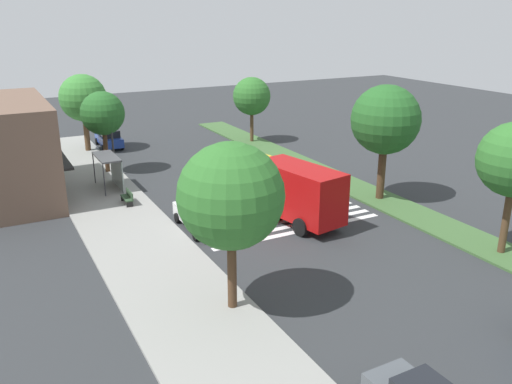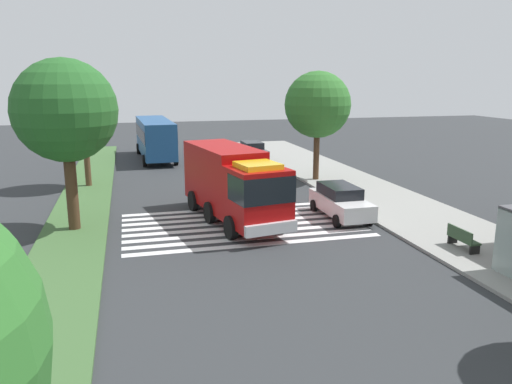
{
  "view_description": "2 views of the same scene",
  "coord_description": "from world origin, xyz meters",
  "px_view_note": "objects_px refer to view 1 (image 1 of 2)",
  "views": [
    {
      "loc": [
        -27.35,
        16.24,
        12.59
      ],
      "look_at": [
        0.88,
        1.35,
        1.73
      ],
      "focal_mm": 37.39,
      "sensor_mm": 36.0,
      "label": 1
    },
    {
      "loc": [
        24.11,
        -5.29,
        7.14
      ],
      "look_at": [
        1.21,
        0.6,
        1.73
      ],
      "focal_mm": 35.16,
      "sensor_mm": 36.0,
      "label": 2
    }
  ],
  "objects_px": {
    "parked_car_mid": "(200,216)",
    "sidewalk_tree_west": "(103,114)",
    "sidewalk_tree_far_west": "(231,196)",
    "fire_truck": "(284,187)",
    "bench_near_shelter": "(128,197)",
    "median_tree_center": "(252,96)",
    "bus_stop_shelter": "(112,165)",
    "parked_car_east": "(109,138)",
    "median_tree_west": "(386,120)",
    "street_lamp": "(112,132)",
    "sidewalk_tree_center": "(83,98)"
  },
  "relations": [
    {
      "from": "sidewalk_tree_center",
      "to": "median_tree_west",
      "type": "xyz_separation_m",
      "value": [
        -23.47,
        -15.39,
        0.62
      ]
    },
    {
      "from": "sidewalk_tree_far_west",
      "to": "sidewalk_tree_west",
      "type": "height_order",
      "value": "sidewalk_tree_far_west"
    },
    {
      "from": "parked_car_east",
      "to": "median_tree_west",
      "type": "xyz_separation_m",
      "value": [
        -24.3,
        -13.19,
        4.74
      ]
    },
    {
      "from": "fire_truck",
      "to": "bus_stop_shelter",
      "type": "distance_m",
      "value": 13.61
    },
    {
      "from": "fire_truck",
      "to": "parked_car_mid",
      "type": "distance_m",
      "value": 5.66
    },
    {
      "from": "sidewalk_tree_center",
      "to": "median_tree_center",
      "type": "relative_size",
      "value": 1.11
    },
    {
      "from": "sidewalk_tree_west",
      "to": "bus_stop_shelter",
      "type": "bearing_deg",
      "value": 172.28
    },
    {
      "from": "parked_car_mid",
      "to": "parked_car_east",
      "type": "distance_m",
      "value": 23.39
    },
    {
      "from": "parked_car_east",
      "to": "sidewalk_tree_far_west",
      "type": "relative_size",
      "value": 0.64
    },
    {
      "from": "fire_truck",
      "to": "sidewalk_tree_far_west",
      "type": "relative_size",
      "value": 1.21
    },
    {
      "from": "sidewalk_tree_west",
      "to": "median_tree_center",
      "type": "relative_size",
      "value": 1.02
    },
    {
      "from": "parked_car_east",
      "to": "sidewalk_tree_west",
      "type": "height_order",
      "value": "sidewalk_tree_west"
    },
    {
      "from": "fire_truck",
      "to": "street_lamp",
      "type": "distance_m",
      "value": 16.21
    },
    {
      "from": "fire_truck",
      "to": "street_lamp",
      "type": "height_order",
      "value": "street_lamp"
    },
    {
      "from": "parked_car_east",
      "to": "median_tree_center",
      "type": "bearing_deg",
      "value": -109.47
    },
    {
      "from": "bus_stop_shelter",
      "to": "sidewalk_tree_west",
      "type": "relative_size",
      "value": 0.54
    },
    {
      "from": "fire_truck",
      "to": "parked_car_mid",
      "type": "relative_size",
      "value": 1.92
    },
    {
      "from": "fire_truck",
      "to": "sidewalk_tree_far_west",
      "type": "xyz_separation_m",
      "value": [
        -8.62,
        7.71,
        3.27
      ]
    },
    {
      "from": "bench_near_shelter",
      "to": "sidewalk_tree_far_west",
      "type": "height_order",
      "value": "sidewalk_tree_far_west"
    },
    {
      "from": "bench_near_shelter",
      "to": "sidewalk_tree_center",
      "type": "height_order",
      "value": "sidewalk_tree_center"
    },
    {
      "from": "sidewalk_tree_west",
      "to": "median_tree_west",
      "type": "bearing_deg",
      "value": -135.22
    },
    {
      "from": "sidewalk_tree_west",
      "to": "sidewalk_tree_center",
      "type": "bearing_deg",
      "value": 0.0
    },
    {
      "from": "fire_truck",
      "to": "bus_stop_shelter",
      "type": "xyz_separation_m",
      "value": [
        10.77,
        8.31,
        -0.16
      ]
    },
    {
      "from": "bus_stop_shelter",
      "to": "parked_car_east",
      "type": "bearing_deg",
      "value": -11.97
    },
    {
      "from": "median_tree_west",
      "to": "parked_car_east",
      "type": "bearing_deg",
      "value": 28.5
    },
    {
      "from": "sidewalk_tree_far_west",
      "to": "median_tree_center",
      "type": "distance_m",
      "value": 31.83
    },
    {
      "from": "fire_truck",
      "to": "parked_car_east",
      "type": "bearing_deg",
      "value": 2.7
    },
    {
      "from": "parked_car_mid",
      "to": "sidewalk_tree_west",
      "type": "relative_size",
      "value": 0.73
    },
    {
      "from": "parked_car_mid",
      "to": "sidewalk_tree_center",
      "type": "bearing_deg",
      "value": 5.58
    },
    {
      "from": "street_lamp",
      "to": "sidewalk_tree_far_west",
      "type": "xyz_separation_m",
      "value": [
        -23.0,
        0.4,
        1.74
      ]
    },
    {
      "from": "parked_car_mid",
      "to": "street_lamp",
      "type": "relative_size",
      "value": 0.82
    },
    {
      "from": "sidewalk_tree_west",
      "to": "sidewalk_tree_center",
      "type": "height_order",
      "value": "sidewalk_tree_center"
    },
    {
      "from": "parked_car_mid",
      "to": "sidewalk_tree_center",
      "type": "height_order",
      "value": "sidewalk_tree_center"
    },
    {
      "from": "parked_car_mid",
      "to": "median_tree_center",
      "type": "height_order",
      "value": "median_tree_center"
    },
    {
      "from": "bench_near_shelter",
      "to": "median_tree_center",
      "type": "height_order",
      "value": "median_tree_center"
    },
    {
      "from": "bench_near_shelter",
      "to": "fire_truck",
      "type": "bearing_deg",
      "value": -129.26
    },
    {
      "from": "bus_stop_shelter",
      "to": "median_tree_west",
      "type": "bearing_deg",
      "value": -124.73
    },
    {
      "from": "sidewalk_tree_west",
      "to": "bench_near_shelter",
      "type": "bearing_deg",
      "value": 176.05
    },
    {
      "from": "median_tree_west",
      "to": "fire_truck",
      "type": "bearing_deg",
      "value": 87.67
    },
    {
      "from": "bench_near_shelter",
      "to": "median_tree_center",
      "type": "relative_size",
      "value": 0.25
    },
    {
      "from": "parked_car_mid",
      "to": "sidewalk_tree_far_west",
      "type": "relative_size",
      "value": 0.63
    },
    {
      "from": "parked_car_mid",
      "to": "parked_car_east",
      "type": "xyz_separation_m",
      "value": [
        23.39,
        0.0,
        0.04
      ]
    },
    {
      "from": "parked_car_east",
      "to": "median_tree_center",
      "type": "relative_size",
      "value": 0.75
    },
    {
      "from": "street_lamp",
      "to": "sidewalk_tree_center",
      "type": "bearing_deg",
      "value": 2.61
    },
    {
      "from": "bus_stop_shelter",
      "to": "median_tree_west",
      "type": "relative_size",
      "value": 0.44
    },
    {
      "from": "bus_stop_shelter",
      "to": "sidewalk_tree_west",
      "type": "xyz_separation_m",
      "value": [
        4.43,
        -0.6,
        3.01
      ]
    },
    {
      "from": "fire_truck",
      "to": "median_tree_west",
      "type": "xyz_separation_m",
      "value": [
        -0.31,
        -7.68,
        3.61
      ]
    },
    {
      "from": "street_lamp",
      "to": "sidewalk_tree_center",
      "type": "distance_m",
      "value": 8.9
    },
    {
      "from": "bench_near_shelter",
      "to": "median_tree_center",
      "type": "distance_m",
      "value": 20.66
    },
    {
      "from": "street_lamp",
      "to": "sidewalk_tree_west",
      "type": "height_order",
      "value": "sidewalk_tree_west"
    }
  ]
}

